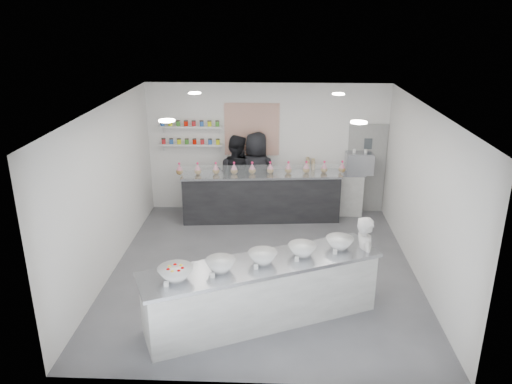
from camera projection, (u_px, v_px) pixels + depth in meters
floor at (263, 269)px, 9.22m from camera, size 6.00×6.00×0.00m
ceiling at (264, 107)px, 8.19m from camera, size 6.00×6.00×0.00m
back_wall at (267, 148)px, 11.52m from camera, size 5.50×0.00×5.50m
left_wall at (108, 191)px, 8.81m from camera, size 0.00×6.00×6.00m
right_wall at (423, 195)px, 8.59m from camera, size 0.00×6.00×6.00m
back_door at (366, 169)px, 11.55m from camera, size 0.88×0.04×2.10m
pattern_panel at (252, 129)px, 11.35m from camera, size 1.25×0.03×1.20m
jar_shelf_lower at (191, 145)px, 11.46m from camera, size 1.45×0.22×0.04m
jar_shelf_upper at (190, 127)px, 11.31m from camera, size 1.45×0.22×0.04m
preserve_jars at (190, 133)px, 11.34m from camera, size 1.45×0.10×0.56m
downlight_0 at (167, 121)px, 7.31m from camera, size 0.24×0.24×0.02m
downlight_1 at (359, 122)px, 7.20m from camera, size 0.24×0.24×0.02m
downlight_2 at (195, 93)px, 9.75m from camera, size 0.24×0.24×0.02m
downlight_3 at (338, 94)px, 9.64m from camera, size 0.24×0.24×0.02m
prep_counter at (262, 292)px, 7.53m from camera, size 3.67×2.24×1.00m
back_bar at (261, 197)px, 11.24m from camera, size 3.58×0.94×1.10m
sneeze_guard at (262, 172)px, 10.71m from camera, size 3.47×0.31×0.30m
espresso_ledge at (333, 193)px, 11.59m from camera, size 1.35×0.43×1.00m
espresso_machine at (359, 163)px, 11.32m from camera, size 0.61×0.42×0.47m
cup_stacks at (310, 166)px, 11.39m from camera, size 0.24×0.24×0.31m
prep_bowls at (263, 257)px, 7.33m from camera, size 2.99×1.72×0.17m
label_cards at (246, 277)px, 6.90m from camera, size 2.66×0.04×0.07m
cookie_bags at (261, 168)px, 11.00m from camera, size 3.75×0.47×0.27m
woman_prep at (364, 261)px, 7.93m from camera, size 0.42×0.59×1.51m
staff_left at (236, 176)px, 11.36m from camera, size 1.12×1.00×1.91m
staff_right at (256, 175)px, 11.33m from camera, size 1.10×0.87×1.98m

